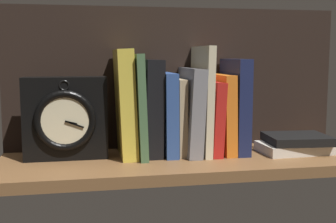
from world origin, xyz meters
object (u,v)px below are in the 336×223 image
at_px(book_yellow_seinlanguage, 125,103).
at_px(book_blue_modern, 167,114).
at_px(book_tan_shortstories, 178,117).
at_px(book_orange_pandolfini, 222,113).
at_px(book_navy_bierce, 235,106).
at_px(book_green_romantic, 138,105).
at_px(book_cream_twain, 202,100).
at_px(book_red_requiem, 211,117).
at_px(book_gray_chess, 190,111).
at_px(framed_clock, 66,118).
at_px(book_stack_side, 296,144).
at_px(book_black_skeptic, 152,108).

distance_m(book_yellow_seinlanguage, book_blue_modern, 0.10).
height_order(book_tan_shortstories, book_orange_pandolfini, book_orange_pandolfini).
relative_size(book_tan_shortstories, book_orange_pandolfini, 0.95).
relative_size(book_tan_shortstories, book_navy_bierce, 0.79).
xyz_separation_m(book_green_romantic, book_cream_twain, (0.15, 0.00, 0.01)).
bearing_deg(book_yellow_seinlanguage, book_orange_pandolfini, 0.00).
height_order(book_tan_shortstories, book_cream_twain, book_cream_twain).
bearing_deg(book_green_romantic, book_navy_bierce, 0.00).
relative_size(book_blue_modern, book_red_requiem, 1.12).
height_order(book_tan_shortstories, book_red_requiem, book_tan_shortstories).
bearing_deg(book_gray_chess, book_red_requiem, -0.00).
xyz_separation_m(book_green_romantic, framed_clock, (-0.17, -0.00, -0.03)).
height_order(book_navy_bierce, book_stack_side, book_navy_bierce).
relative_size(book_black_skeptic, book_cream_twain, 0.88).
distance_m(book_red_requiem, framed_clock, 0.35).
xyz_separation_m(book_black_skeptic, book_orange_pandolfini, (0.18, 0.00, -0.02)).
xyz_separation_m(book_cream_twain, book_red_requiem, (0.02, 0.00, -0.04)).
xyz_separation_m(book_green_romantic, book_black_skeptic, (0.03, 0.00, -0.01)).
bearing_deg(book_cream_twain, book_yellow_seinlanguage, 180.00).
distance_m(book_green_romantic, book_cream_twain, 0.16).
bearing_deg(book_black_skeptic, book_green_romantic, 180.00).
height_order(book_blue_modern, book_cream_twain, book_cream_twain).
xyz_separation_m(book_black_skeptic, book_blue_modern, (0.04, 0.00, -0.02)).
bearing_deg(book_tan_shortstories, book_blue_modern, 180.00).
xyz_separation_m(framed_clock, book_stack_side, (0.55, -0.04, -0.07)).
bearing_deg(book_gray_chess, book_yellow_seinlanguage, -180.00).
height_order(book_black_skeptic, book_navy_bierce, same).
distance_m(book_blue_modern, book_red_requiem, 0.11).
bearing_deg(book_orange_pandolfini, book_black_skeptic, 180.00).
bearing_deg(book_black_skeptic, book_stack_side, -7.81).
xyz_separation_m(book_black_skeptic, book_gray_chess, (0.09, 0.00, -0.01)).
bearing_deg(book_red_requiem, book_stack_side, -13.27).
height_order(book_yellow_seinlanguage, book_stack_side, book_yellow_seinlanguage).
bearing_deg(book_cream_twain, book_red_requiem, 0.00).
relative_size(book_yellow_seinlanguage, book_green_romantic, 1.05).
distance_m(book_green_romantic, book_orange_pandolfini, 0.21).
relative_size(book_black_skeptic, book_navy_bierce, 0.99).
distance_m(book_yellow_seinlanguage, book_cream_twain, 0.19).
xyz_separation_m(book_green_romantic, book_stack_side, (0.38, -0.05, -0.10)).
relative_size(book_navy_bierce, book_stack_side, 1.34).
xyz_separation_m(book_tan_shortstories, book_navy_bierce, (0.14, 0.00, 0.02)).
distance_m(book_gray_chess, book_cream_twain, 0.04).
relative_size(book_cream_twain, framed_clock, 1.37).
height_order(book_green_romantic, framed_clock, book_green_romantic).
bearing_deg(book_green_romantic, book_blue_modern, 0.00).
bearing_deg(book_black_skeptic, book_cream_twain, 0.00).
distance_m(book_blue_modern, book_tan_shortstories, 0.03).
height_order(book_blue_modern, book_tan_shortstories, book_blue_modern).
bearing_deg(book_orange_pandolfini, book_gray_chess, 180.00).
xyz_separation_m(book_black_skeptic, book_tan_shortstories, (0.07, 0.00, -0.02)).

